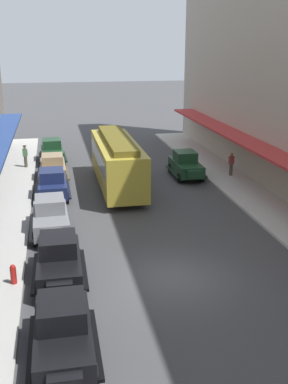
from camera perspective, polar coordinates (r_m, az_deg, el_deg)
The scene contains 12 objects.
ground_plane at distance 19.25m, azimuth 3.56°, elevation -10.59°, with size 200.00×200.00×0.00m, color #424244.
parked_car_0 at distance 14.66m, azimuth -10.06°, elevation -16.62°, with size 2.17×4.27×1.84m.
parked_car_1 at distance 37.74m, azimuth -11.37°, elevation 5.06°, with size 2.25×4.30×1.84m.
parked_car_2 at distance 33.00m, azimuth 5.22°, elevation 3.48°, with size 2.20×4.28×1.84m.
parked_car_3 at distance 32.84m, azimuth -11.28°, elevation 3.13°, with size 2.17×4.27×1.84m.
parked_car_4 at distance 28.99m, azimuth -11.36°, elevation 1.13°, with size 2.16×4.27×1.84m.
parked_car_5 at distance 23.52m, azimuth -11.55°, elevation -2.91°, with size 2.22×4.29×1.84m.
parked_car_6 at distance 18.93m, azimuth -10.54°, elevation -8.19°, with size 2.19×4.28×1.84m.
streetcar at distance 30.08m, azimuth -3.37°, elevation 3.97°, with size 2.55×9.61×3.46m.
fire_hydrant at distance 19.02m, azimuth -15.96°, elevation -9.78°, with size 0.24×0.24×0.82m.
pedestrian_1 at distance 33.31m, azimuth 10.80°, elevation 3.45°, with size 0.36×0.24×1.64m.
pedestrian_2 at distance 36.11m, azimuth -14.56°, elevation 4.36°, with size 0.36×0.28×1.67m.
Camera 1 is at (-4.46, -16.29, 9.23)m, focal length 42.84 mm.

